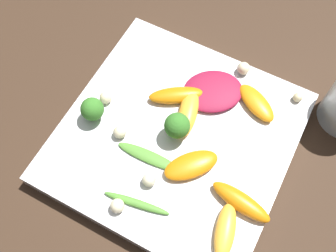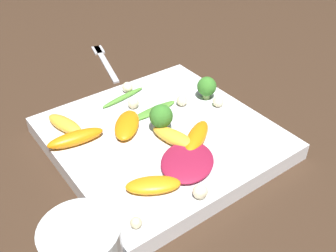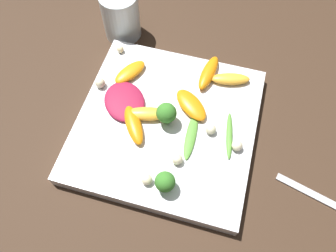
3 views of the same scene
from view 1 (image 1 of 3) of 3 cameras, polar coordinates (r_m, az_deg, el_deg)
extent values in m
plane|color=#382619|center=(0.53, 1.22, -2.32)|extent=(2.40, 2.40, 0.00)
cube|color=white|center=(0.52, 1.25, -1.78)|extent=(0.29, 0.29, 0.02)
ellipsoid|color=maroon|center=(0.54, 6.52, 5.05)|extent=(0.11, 0.10, 0.01)
ellipsoid|color=#FCAD33|center=(0.47, 8.31, -14.86)|extent=(0.04, 0.07, 0.02)
ellipsoid|color=orange|center=(0.54, 12.71, 3.30)|extent=(0.07, 0.06, 0.01)
ellipsoid|color=#FCAD33|center=(0.52, 3.06, 2.07)|extent=(0.04, 0.08, 0.02)
ellipsoid|color=orange|center=(0.53, 1.28, 4.48)|extent=(0.08, 0.06, 0.02)
ellipsoid|color=orange|center=(0.48, 10.53, -10.76)|extent=(0.08, 0.03, 0.02)
ellipsoid|color=orange|center=(0.49, 3.38, -5.71)|extent=(0.07, 0.07, 0.02)
cylinder|color=#84AD5B|center=(0.50, 0.96, -0.57)|extent=(0.01, 0.01, 0.02)
sphere|color=#387A28|center=(0.49, 0.99, 0.31)|extent=(0.03, 0.03, 0.03)
cylinder|color=#84AD5B|center=(0.52, -10.66, 1.65)|extent=(0.01, 0.01, 0.01)
sphere|color=#387A28|center=(0.51, -10.94, 2.43)|extent=(0.03, 0.03, 0.03)
ellipsoid|color=#518E33|center=(0.48, -4.47, -11.17)|extent=(0.08, 0.02, 0.01)
ellipsoid|color=#518E33|center=(0.50, -2.83, -4.47)|extent=(0.09, 0.02, 0.01)
sphere|color=beige|center=(0.53, -8.82, 4.42)|extent=(0.02, 0.02, 0.02)
sphere|color=beige|center=(0.56, 18.31, 3.97)|extent=(0.01, 0.01, 0.01)
sphere|color=beige|center=(0.56, 10.89, 8.22)|extent=(0.02, 0.02, 0.02)
sphere|color=beige|center=(0.51, -7.02, -0.89)|extent=(0.02, 0.02, 0.02)
sphere|color=beige|center=(0.47, -7.37, -11.43)|extent=(0.02, 0.02, 0.02)
sphere|color=beige|center=(0.48, -3.20, -7.61)|extent=(0.02, 0.02, 0.02)
camera|label=2|loc=(0.59, 53.90, 32.29)|focal=42.00mm
camera|label=3|loc=(0.36, -65.38, 41.80)|focal=35.00mm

